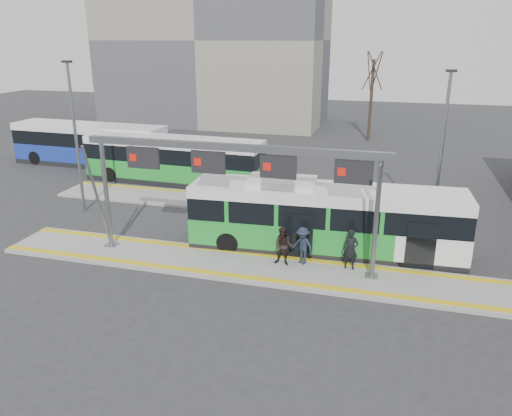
{
  "coord_description": "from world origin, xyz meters",
  "views": [
    {
      "loc": [
        5.84,
        -18.72,
        9.53
      ],
      "look_at": [
        -0.17,
        3.0,
        1.69
      ],
      "focal_mm": 35.0,
      "sensor_mm": 36.0,
      "label": 1
    }
  ],
  "objects_px": {
    "hero_bus": "(324,220)",
    "passenger_b": "(283,246)",
    "gantry": "(234,169)",
    "passenger_a": "(351,249)",
    "passenger_c": "(303,246)"
  },
  "relations": [
    {
      "from": "gantry",
      "to": "hero_bus",
      "type": "height_order",
      "value": "gantry"
    },
    {
      "from": "passenger_a",
      "to": "passenger_b",
      "type": "relative_size",
      "value": 1.02
    },
    {
      "from": "hero_bus",
      "to": "passenger_b",
      "type": "relative_size",
      "value": 7.32
    },
    {
      "from": "hero_bus",
      "to": "passenger_a",
      "type": "relative_size",
      "value": 7.17
    },
    {
      "from": "gantry",
      "to": "passenger_a",
      "type": "distance_m",
      "value": 5.92
    },
    {
      "from": "gantry",
      "to": "passenger_c",
      "type": "xyz_separation_m",
      "value": [
        2.87,
        0.51,
        -3.32
      ]
    },
    {
      "from": "gantry",
      "to": "passenger_b",
      "type": "bearing_deg",
      "value": 4.99
    },
    {
      "from": "hero_bus",
      "to": "passenger_b",
      "type": "distance_m",
      "value": 2.69
    },
    {
      "from": "gantry",
      "to": "passenger_b",
      "type": "relative_size",
      "value": 7.65
    },
    {
      "from": "passenger_c",
      "to": "gantry",
      "type": "bearing_deg",
      "value": -142.47
    },
    {
      "from": "passenger_a",
      "to": "passenger_c",
      "type": "distance_m",
      "value": 2.03
    },
    {
      "from": "gantry",
      "to": "passenger_a",
      "type": "height_order",
      "value": "gantry"
    },
    {
      "from": "hero_bus",
      "to": "passenger_c",
      "type": "distance_m",
      "value": 2.09
    },
    {
      "from": "hero_bus",
      "to": "gantry",
      "type": "bearing_deg",
      "value": -148.74
    },
    {
      "from": "gantry",
      "to": "passenger_b",
      "type": "height_order",
      "value": "gantry"
    }
  ]
}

